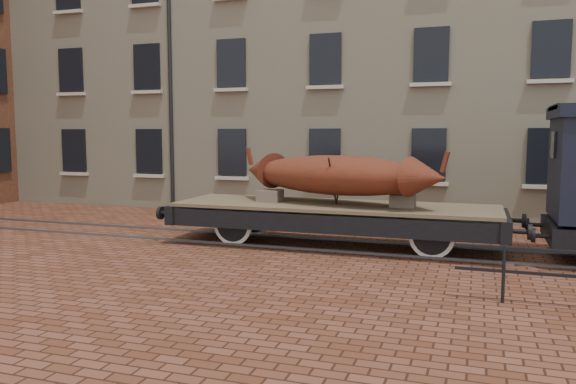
% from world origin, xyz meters
% --- Properties ---
extents(ground, '(90.00, 90.00, 0.00)m').
position_xyz_m(ground, '(0.00, 0.00, 0.00)').
color(ground, '#4F2818').
extents(warehouse_cream, '(40.00, 10.19, 14.00)m').
position_xyz_m(warehouse_cream, '(3.00, 9.99, 7.00)').
color(warehouse_cream, beige).
rests_on(warehouse_cream, ground).
extents(rail_track, '(30.00, 1.52, 0.06)m').
position_xyz_m(rail_track, '(0.00, 0.00, 0.03)').
color(rail_track, '#59595E').
rests_on(rail_track, ground).
extents(flatcar_wagon, '(9.23, 2.50, 1.39)m').
position_xyz_m(flatcar_wagon, '(-0.93, -0.00, 0.87)').
color(flatcar_wagon, brown).
rests_on(flatcar_wagon, ground).
extents(iron_boat, '(5.70, 2.83, 1.41)m').
position_xyz_m(iron_boat, '(-0.86, -0.00, 1.84)').
color(iron_boat, maroon).
rests_on(iron_boat, flatcar_wagon).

